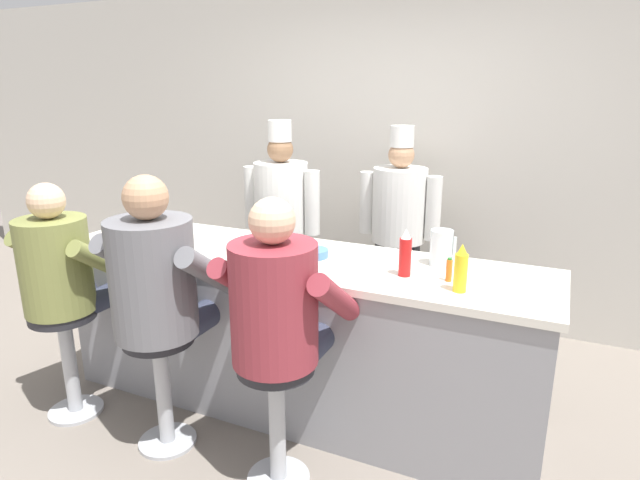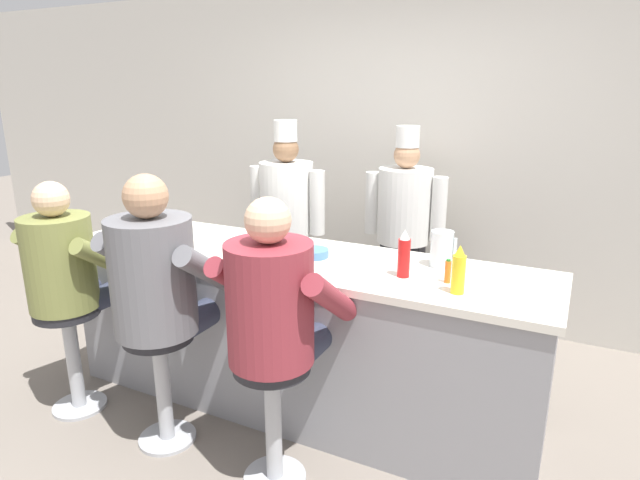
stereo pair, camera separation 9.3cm
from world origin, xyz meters
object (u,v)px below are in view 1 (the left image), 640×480
Objects in this scene: water_pitcher_clear at (441,248)px; coffee_mug_tan at (148,243)px; diner_seated_olive at (62,274)px; cook_in_whites_far at (398,223)px; cereal_bowl at (314,253)px; ketchup_bottle_red at (405,254)px; mustard_bottle_yellow at (461,269)px; cook_in_whites_near at (282,217)px; hot_sauce_bottle_orange at (449,270)px; diner_seated_grey at (159,285)px; breakfast_plate at (247,246)px; diner_seated_maroon at (278,312)px.

water_pitcher_clear is 1.68m from coffee_mug_tan.
diner_seated_olive is at bearing -135.95° from coffee_mug_tan.
cereal_bowl is at bearing -95.91° from cook_in_whites_far.
diner_seated_olive reaches higher than ketchup_bottle_red.
coffee_mug_tan is at bearing -176.84° from mustard_bottle_yellow.
hot_sauce_bottle_orange is at bearing -34.50° from cook_in_whites_near.
mustard_bottle_yellow is 0.87m from cereal_bowl.
diner_seated_grey is 0.92× the size of cook_in_whites_far.
diner_seated_olive is at bearing -144.55° from breakfast_plate.
cook_in_whites_far is at bearing 18.39° from cook_in_whites_near.
diner_seated_grey reaches higher than diner_seated_olive.
diner_seated_olive reaches higher than hot_sauce_bottle_orange.
diner_seated_olive is at bearing -168.52° from mustard_bottle_yellow.
breakfast_plate is 0.15× the size of cook_in_whites_far.
coffee_mug_tan is 0.50m from diner_seated_olive.
hot_sauce_bottle_orange is 1.83m from cook_in_whites_near.
mustard_bottle_yellow is 1.94× the size of hot_sauce_bottle_orange.
breakfast_plate is 0.17× the size of diner_seated_olive.
diner_seated_grey is at bearing -43.10° from coffee_mug_tan.
water_pitcher_clear reaches higher than hot_sauce_bottle_orange.
water_pitcher_clear reaches higher than cereal_bowl.
diner_seated_maroon reaches higher than ketchup_bottle_red.
diner_seated_olive is at bearing -179.91° from diner_seated_maroon.
breakfast_plate is 0.16× the size of diner_seated_grey.
breakfast_plate is (-0.98, 0.07, -0.10)m from ketchup_bottle_red.
mustard_bottle_yellow is at bearing -12.80° from cereal_bowl.
ketchup_bottle_red reaches higher than breakfast_plate.
breakfast_plate is at bearing -177.54° from cereal_bowl.
ketchup_bottle_red is 1.75× the size of coffee_mug_tan.
hot_sauce_bottle_orange is 2.13m from diner_seated_olive.
mustard_bottle_yellow is at bearing -36.08° from cook_in_whites_near.
hot_sauce_bottle_orange is 0.08× the size of diner_seated_maroon.
breakfast_plate is 1.38m from cook_in_whites_far.
ketchup_bottle_red is 0.15× the size of cook_in_whites_near.
coffee_mug_tan is at bearing -162.70° from cereal_bowl.
breakfast_plate is 1.05m from diner_seated_olive.
cook_in_whites_near reaches higher than cook_in_whites_far.
coffee_mug_tan reaches higher than cereal_bowl.
mustard_bottle_yellow reaches higher than water_pitcher_clear.
water_pitcher_clear is 1.63m from cook_in_whites_near.
diner_seated_grey is at bearing -163.40° from mustard_bottle_yellow.
diner_seated_grey is 1.59m from cook_in_whites_near.
coffee_mug_tan is 0.49m from diner_seated_grey.
cereal_bowl is 0.85m from diner_seated_grey.
diner_seated_olive is 1.68m from cook_in_whites_near.
ketchup_bottle_red reaches higher than cereal_bowl.
cereal_bowl is 0.64m from diner_seated_maroon.
breakfast_plate is 0.43m from cereal_bowl.
mustard_bottle_yellow is 0.14× the size of cook_in_whites_far.
cook_in_whites_far reaches higher than ketchup_bottle_red.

